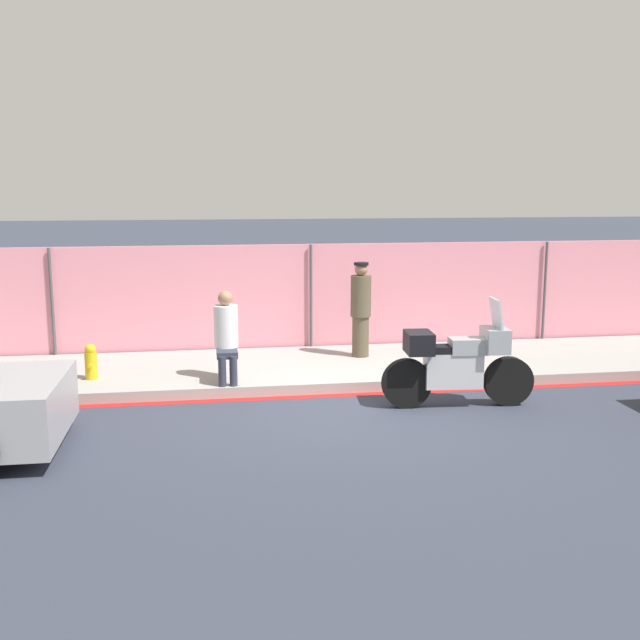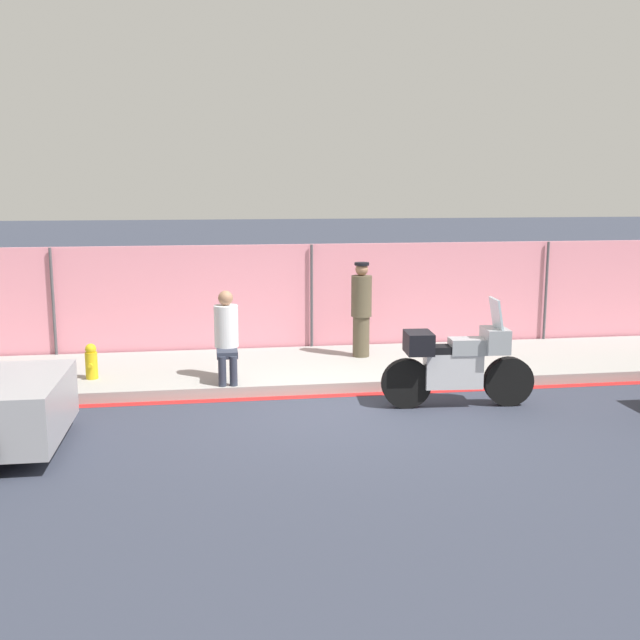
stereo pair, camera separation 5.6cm
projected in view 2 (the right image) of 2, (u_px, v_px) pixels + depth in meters
ground_plane at (348, 412)px, 10.29m from camera, size 120.00×120.00×0.00m
sidewalk at (323, 368)px, 12.46m from camera, size 33.50×2.66×0.16m
curb_paint_stripe at (338, 395)px, 11.09m from camera, size 33.50×0.18×0.01m
storefront_fence at (311, 300)px, 13.67m from camera, size 31.83×0.17×2.03m
motorcycle at (457, 363)px, 10.44m from camera, size 2.16×0.60×1.54m
officer_standing at (361, 309)px, 12.79m from camera, size 0.35×0.35×1.63m
person_seated_on_curb at (226, 331)px, 11.25m from camera, size 0.36×0.69×1.36m
fire_hydrant at (91, 361)px, 11.38m from camera, size 0.18×0.23×0.55m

